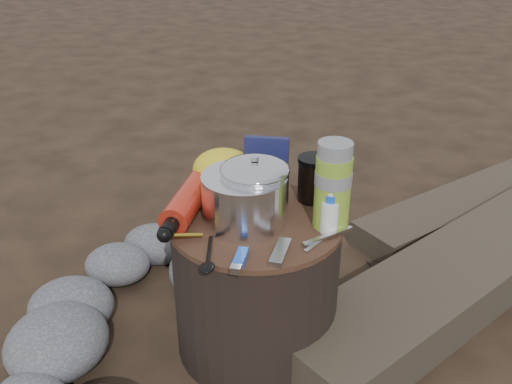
% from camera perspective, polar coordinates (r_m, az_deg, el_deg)
% --- Properties ---
extents(ground, '(60.00, 60.00, 0.00)m').
position_cam_1_polar(ground, '(1.66, 0.00, -14.86)').
color(ground, '#2F2218').
rests_on(ground, ground).
extents(stump, '(0.44, 0.44, 0.40)m').
position_cam_1_polar(stump, '(1.53, 0.00, -9.30)').
color(stump, black).
rests_on(stump, ground).
extents(rock_ring, '(0.42, 0.93, 0.18)m').
position_cam_1_polar(rock_ring, '(1.66, -12.46, -11.52)').
color(rock_ring, '#525257').
rests_on(rock_ring, ground).
extents(log_main, '(1.32, 1.49, 0.14)m').
position_cam_1_polar(log_main, '(2.02, 22.43, -6.07)').
color(log_main, '#3D3328').
rests_on(log_main, ground).
extents(log_small, '(0.96, 0.95, 0.10)m').
position_cam_1_polar(log_small, '(2.41, 21.12, -0.90)').
color(log_small, '#3D3328').
rests_on(log_small, ground).
extents(foil_windscreen, '(0.21, 0.21, 0.13)m').
position_cam_1_polar(foil_windscreen, '(1.38, -1.15, -0.72)').
color(foil_windscreen, silver).
rests_on(foil_windscreen, stump).
extents(camping_pot, '(0.17, 0.17, 0.17)m').
position_cam_1_polar(camping_pot, '(1.38, -0.12, 0.15)').
color(camping_pot, silver).
rests_on(camping_pot, stump).
extents(fuel_bottle, '(0.09, 0.31, 0.07)m').
position_cam_1_polar(fuel_bottle, '(1.44, -6.91, -0.90)').
color(fuel_bottle, red).
rests_on(fuel_bottle, stump).
extents(thermos, '(0.09, 0.09, 0.22)m').
position_cam_1_polar(thermos, '(1.36, 7.77, 0.61)').
color(thermos, '#85AD2F').
rests_on(thermos, stump).
extents(travel_mug, '(0.08, 0.08, 0.12)m').
position_cam_1_polar(travel_mug, '(1.49, 5.80, 1.31)').
color(travel_mug, black).
rests_on(travel_mug, stump).
extents(stuff_sack, '(0.17, 0.14, 0.12)m').
position_cam_1_polar(stuff_sack, '(1.54, -3.23, 2.22)').
color(stuff_sack, yellow).
rests_on(stuff_sack, stump).
extents(food_pouch, '(0.12, 0.03, 0.15)m').
position_cam_1_polar(food_pouch, '(1.53, 1.02, 2.77)').
color(food_pouch, '#151847').
rests_on(food_pouch, stump).
extents(lighter, '(0.03, 0.09, 0.02)m').
position_cam_1_polar(lighter, '(1.26, -1.59, -6.65)').
color(lighter, blue).
rests_on(lighter, stump).
extents(multitool, '(0.04, 0.11, 0.01)m').
position_cam_1_polar(multitool, '(1.28, 2.47, -6.11)').
color(multitool, '#BCBBC1').
rests_on(multitool, stump).
extents(pot_grabber, '(0.12, 0.14, 0.01)m').
position_cam_1_polar(pot_grabber, '(1.34, 6.78, -4.61)').
color(pot_grabber, '#BCBBC1').
rests_on(pot_grabber, stump).
extents(spork, '(0.05, 0.14, 0.01)m').
position_cam_1_polar(spork, '(1.29, -4.76, -5.97)').
color(spork, black).
rests_on(spork, stump).
extents(squeeze_bottle, '(0.04, 0.04, 0.11)m').
position_cam_1_polar(squeeze_bottle, '(1.36, 7.48, -2.06)').
color(squeeze_bottle, white).
rests_on(squeeze_bottle, stump).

